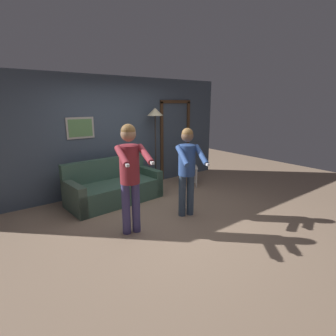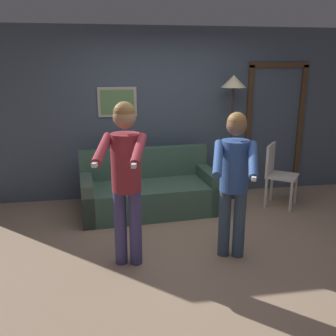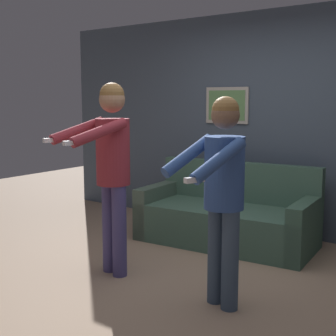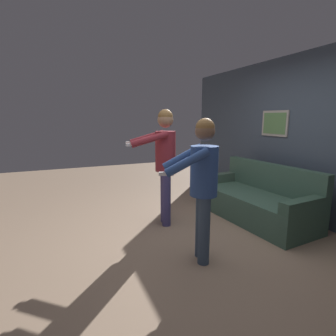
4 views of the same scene
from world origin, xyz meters
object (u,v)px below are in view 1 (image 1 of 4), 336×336
person_standing_right (187,165)px  dining_chair_distant (185,165)px  couch (114,188)px  person_standing_left (130,169)px  torchiere_lamp (155,120)px

person_standing_right → dining_chair_distant: 1.86m
couch → dining_chair_distant: 1.92m
dining_chair_distant → person_standing_left: bearing=-149.1°
torchiere_lamp → person_standing_left: 2.58m
person_standing_left → person_standing_right: person_standing_left is taller
torchiere_lamp → couch: bearing=-163.6°
torchiere_lamp → dining_chair_distant: bearing=-39.3°
torchiere_lamp → person_standing_left: torchiere_lamp is taller
person_standing_left → dining_chair_distant: size_ratio=1.85×
person_standing_left → torchiere_lamp: bearing=46.7°
couch → torchiere_lamp: size_ratio=1.03×
couch → torchiere_lamp: (1.33, 0.39, 1.35)m
couch → torchiere_lamp: 1.94m
couch → dining_chair_distant: size_ratio=2.11×
person_standing_left → person_standing_right: size_ratio=1.08×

